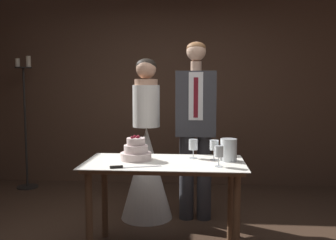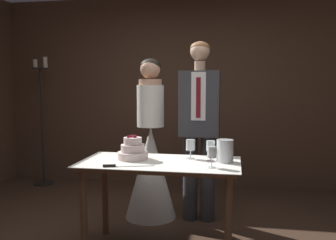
# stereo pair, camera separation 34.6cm
# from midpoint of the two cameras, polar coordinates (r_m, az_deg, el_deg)

# --- Properties ---
(wall_back) EXTENTS (5.43, 0.12, 2.61)m
(wall_back) POSITION_cam_midpoint_polar(r_m,az_deg,el_deg) (5.28, 4.36, 4.35)
(wall_back) COLOR #513828
(wall_back) RESTS_ON ground_plane
(cake_table) EXTENTS (1.33, 0.68, 0.77)m
(cake_table) POSITION_cam_midpoint_polar(r_m,az_deg,el_deg) (3.15, 1.92, -8.20)
(cake_table) COLOR brown
(cake_table) RESTS_ON ground_plane
(tiered_cake) EXTENTS (0.26, 0.26, 0.21)m
(tiered_cake) POSITION_cam_midpoint_polar(r_m,az_deg,el_deg) (3.21, -2.33, -4.71)
(tiered_cake) COLOR beige
(tiered_cake) RESTS_ON cake_table
(cake_knife) EXTENTS (0.39, 0.14, 0.02)m
(cake_knife) POSITION_cam_midpoint_polar(r_m,az_deg,el_deg) (2.94, -4.21, -7.01)
(cake_knife) COLOR silver
(cake_knife) RESTS_ON cake_table
(wine_glass_near) EXTENTS (0.07, 0.07, 0.16)m
(wine_glass_near) POSITION_cam_midpoint_polar(r_m,az_deg,el_deg) (2.93, 10.09, -4.99)
(wine_glass_near) COLOR silver
(wine_glass_near) RESTS_ON cake_table
(wine_glass_middle) EXTENTS (0.08, 0.08, 0.17)m
(wine_glass_middle) POSITION_cam_midpoint_polar(r_m,az_deg,el_deg) (3.25, 6.51, -3.98)
(wine_glass_middle) COLOR silver
(wine_glass_middle) RESTS_ON cake_table
(wine_glass_far) EXTENTS (0.08, 0.08, 0.17)m
(wine_glass_far) POSITION_cam_midpoint_polar(r_m,az_deg,el_deg) (3.18, 9.65, -4.09)
(wine_glass_far) COLOR silver
(wine_glass_far) RESTS_ON cake_table
(hurricane_candle) EXTENTS (0.14, 0.14, 0.19)m
(hurricane_candle) POSITION_cam_midpoint_polar(r_m,az_deg,el_deg) (3.16, 11.81, -4.74)
(hurricane_candle) COLOR silver
(hurricane_candle) RESTS_ON cake_table
(bride) EXTENTS (0.54, 0.54, 1.67)m
(bride) POSITION_cam_midpoint_polar(r_m,az_deg,el_deg) (3.95, -0.15, -6.11)
(bride) COLOR white
(bride) RESTS_ON ground_plane
(groom) EXTENTS (0.41, 0.25, 1.84)m
(groom) POSITION_cam_midpoint_polar(r_m,az_deg,el_deg) (3.83, 7.39, -0.47)
(groom) COLOR #38383D
(groom) RESTS_ON ground_plane
(candle_stand) EXTENTS (0.28, 0.28, 1.78)m
(candle_stand) POSITION_cam_midpoint_polar(r_m,az_deg,el_deg) (5.45, -16.90, -0.90)
(candle_stand) COLOR black
(candle_stand) RESTS_ON ground_plane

